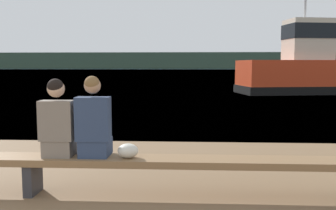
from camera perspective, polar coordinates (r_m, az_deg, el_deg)
water_surface at (r=128.01m, az=2.06°, el=5.32°), size 240.00×240.00×0.00m
far_shoreline at (r=185.61m, az=2.38°, el=6.76°), size 600.00×12.00×7.89m
bench_main at (r=5.15m, az=-19.98°, el=-8.18°), size 8.76×0.43×0.49m
person_left at (r=4.94m, az=-16.44°, el=-2.68°), size 0.42×0.41×0.99m
person_right at (r=4.80m, az=-11.24°, el=-2.69°), size 0.42×0.41×1.03m
shopping_bag at (r=4.75m, az=-6.11°, el=-6.94°), size 0.26×0.23×0.18m
tugboat_red at (r=23.57m, az=19.79°, el=5.01°), size 7.68×4.34×6.86m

